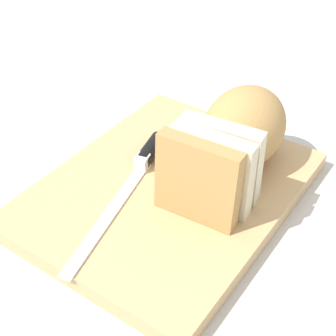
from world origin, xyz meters
TOP-DOWN VIEW (x-y plane):
  - ground_plane at (0.00, 0.00)m, footprint 3.00×3.00m
  - cutting_board at (0.00, 0.00)m, footprint 0.38×0.31m
  - bread_loaf at (-0.08, 0.06)m, footprint 0.23×0.13m
  - bread_knife at (-0.01, -0.05)m, footprint 0.27×0.08m
  - crumb_near_knife at (-0.09, 0.01)m, footprint 0.01×0.01m
  - crumb_near_loaf at (-0.03, -0.03)m, footprint 0.01×0.01m
  - crumb_stray_left at (-0.09, 0.02)m, footprint 0.01×0.01m

SIDE VIEW (x-z plane):
  - ground_plane at x=0.00m, z-range 0.00..0.00m
  - cutting_board at x=0.00m, z-range 0.00..0.02m
  - crumb_near_knife at x=-0.09m, z-range 0.02..0.03m
  - crumb_near_loaf at x=-0.03m, z-range 0.02..0.03m
  - crumb_stray_left at x=-0.09m, z-range 0.02..0.03m
  - bread_knife at x=-0.01m, z-range 0.02..0.05m
  - bread_loaf at x=-0.08m, z-range 0.02..0.13m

